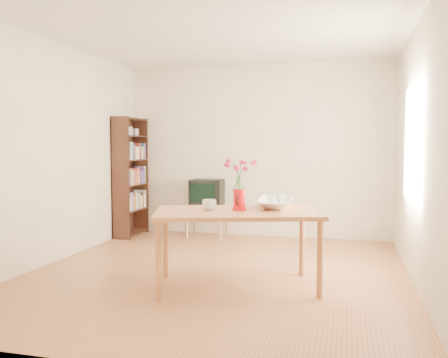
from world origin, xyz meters
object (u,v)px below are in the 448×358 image
(bowl, at_px, (275,183))
(television, at_px, (207,193))
(pitcher, at_px, (239,200))
(table, at_px, (237,218))
(mug, at_px, (209,205))

(bowl, xyz_separation_m, television, (-1.33, 2.05, -0.33))
(pitcher, height_order, television, pitcher)
(table, xyz_separation_m, bowl, (0.31, 0.37, 0.32))
(table, height_order, television, television)
(bowl, relative_size, television, 1.04)
(pitcher, bearing_deg, bowl, 48.04)
(pitcher, bearing_deg, mug, -156.06)
(bowl, height_order, television, bowl)
(pitcher, relative_size, bowl, 0.41)
(bowl, distance_m, television, 2.47)
(mug, height_order, bowl, bowl)
(mug, xyz_separation_m, television, (-0.76, 2.49, -0.14))
(table, distance_m, pitcher, 0.17)
(mug, bearing_deg, table, 165.44)
(table, bearing_deg, television, 95.76)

